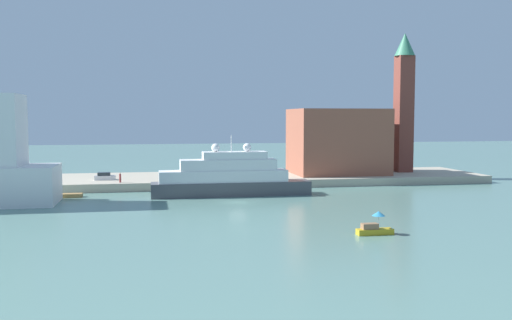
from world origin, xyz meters
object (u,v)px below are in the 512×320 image
at_px(work_barge, 68,195).
at_px(bell_tower, 404,97).
at_px(large_yacht, 229,178).
at_px(mooring_bollard, 239,179).
at_px(person_figure, 120,178).
at_px(harbor_building, 337,141).
at_px(small_motorboat, 375,227).
at_px(parked_car, 105,177).

xyz_separation_m(work_barge, bell_tower, (68.02, 16.47, 17.52)).
height_order(large_yacht, mooring_bollard, large_yacht).
bearing_deg(work_barge, person_figure, 40.36).
height_order(harbor_building, person_figure, harbor_building).
height_order(small_motorboat, parked_car, parked_car).
bearing_deg(parked_car, bell_tower, 4.20).
height_order(parked_car, mooring_bollard, parked_car).
bearing_deg(harbor_building, parked_car, -175.50).
relative_size(harbor_building, mooring_bollard, 26.61).
bearing_deg(mooring_bollard, bell_tower, 15.36).
bearing_deg(large_yacht, bell_tower, 25.26).
xyz_separation_m(parked_car, person_figure, (3.09, -4.90, 0.22)).
bearing_deg(person_figure, mooring_bollard, -2.37).
bearing_deg(parked_car, small_motorboat, -55.85).
xyz_separation_m(harbor_building, parked_car, (-47.62, -3.74, -6.21)).
xyz_separation_m(harbor_building, bell_tower, (15.32, 0.88, 9.46)).
bearing_deg(small_motorboat, bell_tower, 61.75).
bearing_deg(small_motorboat, work_barge, 135.69).
distance_m(bell_tower, parked_car, 65.03).
xyz_separation_m(harbor_building, mooring_bollard, (-22.68, -9.55, -6.47)).
relative_size(bell_tower, mooring_bollard, 42.19).
distance_m(harbor_building, person_figure, 45.76).
bearing_deg(work_barge, mooring_bollard, 11.36).
relative_size(large_yacht, harbor_building, 1.44).
bearing_deg(small_motorboat, mooring_bollard, 101.31).
xyz_separation_m(work_barge, parked_car, (5.08, 11.85, 1.85)).
height_order(large_yacht, harbor_building, harbor_building).
bearing_deg(mooring_bollard, harbor_building, 22.85).
height_order(bell_tower, parked_car, bell_tower).
relative_size(work_barge, harbor_building, 0.24).
bearing_deg(harbor_building, large_yacht, -144.34).
xyz_separation_m(harbor_building, person_figure, (-44.54, -8.65, -5.99)).
xyz_separation_m(large_yacht, mooring_bollard, (3.16, 8.98, -1.15)).
bearing_deg(small_motorboat, large_yacht, 108.88).
distance_m(work_barge, harbor_building, 55.55).
distance_m(bell_tower, person_figure, 62.55).
bearing_deg(large_yacht, parked_car, 145.82).
distance_m(small_motorboat, person_figure, 54.32).
height_order(small_motorboat, person_figure, person_figure).
relative_size(person_figure, mooring_bollard, 2.53).
xyz_separation_m(large_yacht, person_figure, (-18.70, 9.89, -0.67)).
bearing_deg(parked_car, harbor_building, 4.50).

